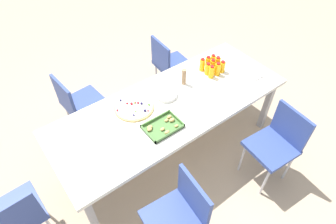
# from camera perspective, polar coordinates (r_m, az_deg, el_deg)

# --- Properties ---
(ground_plane) EXTENTS (12.00, 12.00, 0.00)m
(ground_plane) POSITION_cam_1_polar(r_m,az_deg,el_deg) (3.23, 0.58, -7.54)
(ground_plane) COLOR tan
(party_table) EXTENTS (2.33, 0.89, 0.72)m
(party_table) POSITION_cam_1_polar(r_m,az_deg,el_deg) (2.73, 0.69, 0.82)
(party_table) COLOR silver
(party_table) RESTS_ON ground_plane
(chair_far_right) EXTENTS (0.44, 0.44, 0.83)m
(chair_far_right) POSITION_cam_1_polar(r_m,az_deg,el_deg) (2.30, 2.45, -19.58)
(chair_far_right) COLOR #33478C
(chair_far_right) RESTS_ON ground_plane
(chair_near_left) EXTENTS (0.43, 0.43, 0.83)m
(chair_near_left) POSITION_cam_1_polar(r_m,az_deg,el_deg) (3.57, 0.14, 9.85)
(chair_near_left) COLOR #33478C
(chair_near_left) RESTS_ON ground_plane
(chair_near_right) EXTENTS (0.43, 0.43, 0.83)m
(chair_near_right) POSITION_cam_1_polar(r_m,az_deg,el_deg) (3.17, -17.68, 1.92)
(chair_near_right) COLOR #33478C
(chair_near_right) RESTS_ON ground_plane
(chair_end) EXTENTS (0.42, 0.42, 0.83)m
(chair_end) POSITION_cam_1_polar(r_m,az_deg,el_deg) (2.56, -28.30, -18.10)
(chair_end) COLOR #33478C
(chair_end) RESTS_ON ground_plane
(chair_far_left) EXTENTS (0.43, 0.43, 0.83)m
(chair_far_left) POSITION_cam_1_polar(r_m,az_deg,el_deg) (2.86, 21.16, -5.52)
(chair_far_left) COLOR #33478C
(chair_far_left) RESTS_ON ground_plane
(juice_bottle_0) EXTENTS (0.05, 0.05, 0.13)m
(juice_bottle_0) POSITION_cam_1_polar(r_m,az_deg,el_deg) (3.15, 9.00, 10.20)
(juice_bottle_0) COLOR #F9AC14
(juice_bottle_0) RESTS_ON party_table
(juice_bottle_1) EXTENTS (0.05, 0.05, 0.15)m
(juice_bottle_1) POSITION_cam_1_polar(r_m,az_deg,el_deg) (3.10, 8.00, 9.78)
(juice_bottle_1) COLOR #FAAE14
(juice_bottle_1) RESTS_ON party_table
(juice_bottle_2) EXTENTS (0.06, 0.06, 0.15)m
(juice_bottle_2) POSITION_cam_1_polar(r_m,az_deg,el_deg) (3.06, 6.88, 9.40)
(juice_bottle_2) COLOR #F9AF14
(juice_bottle_2) RESTS_ON party_table
(juice_bottle_3) EXTENTS (0.06, 0.06, 0.15)m
(juice_bottle_3) POSITION_cam_1_polar(r_m,az_deg,el_deg) (3.11, 9.89, 9.64)
(juice_bottle_3) COLOR #F9AC14
(juice_bottle_3) RESTS_ON party_table
(juice_bottle_4) EXTENTS (0.06, 0.06, 0.15)m
(juice_bottle_4) POSITION_cam_1_polar(r_m,az_deg,el_deg) (3.07, 8.92, 9.20)
(juice_bottle_4) COLOR #F9AE14
(juice_bottle_4) RESTS_ON party_table
(juice_bottle_5) EXTENTS (0.06, 0.06, 0.14)m
(juice_bottle_5) POSITION_cam_1_polar(r_m,az_deg,el_deg) (3.02, 7.97, 8.57)
(juice_bottle_5) COLOR #F9AE14
(juice_bottle_5) RESTS_ON party_table
(juice_bottle_6) EXTENTS (0.06, 0.06, 0.13)m
(juice_bottle_6) POSITION_cam_1_polar(r_m,az_deg,el_deg) (3.08, 10.83, 8.90)
(juice_bottle_6) COLOR #FAAD14
(juice_bottle_6) RESTS_ON party_table
(juice_bottle_7) EXTENTS (0.06, 0.06, 0.15)m
(juice_bottle_7) POSITION_cam_1_polar(r_m,az_deg,el_deg) (3.02, 9.94, 8.47)
(juice_bottle_7) COLOR #F8AC14
(juice_bottle_7) RESTS_ON party_table
(juice_bottle_8) EXTENTS (0.06, 0.06, 0.14)m
(juice_bottle_8) POSITION_cam_1_polar(r_m,az_deg,el_deg) (2.98, 8.72, 7.95)
(juice_bottle_8) COLOR #FAAE14
(juice_bottle_8) RESTS_ON party_table
(fruit_pizza) EXTENTS (0.37, 0.37, 0.05)m
(fruit_pizza) POSITION_cam_1_polar(r_m,az_deg,el_deg) (2.66, -6.83, 1.04)
(fruit_pizza) COLOR tan
(fruit_pizza) RESTS_ON party_table
(snack_tray) EXTENTS (0.32, 0.23, 0.04)m
(snack_tray) POSITION_cam_1_polar(r_m,az_deg,el_deg) (2.47, -1.07, -2.90)
(snack_tray) COLOR #477238
(snack_tray) RESTS_ON party_table
(plate_stack) EXTENTS (0.22, 0.22, 0.03)m
(plate_stack) POSITION_cam_1_polar(r_m,az_deg,el_deg) (2.76, -0.40, 3.53)
(plate_stack) COLOR silver
(plate_stack) RESTS_ON party_table
(napkin_stack) EXTENTS (0.15, 0.15, 0.01)m
(napkin_stack) POSITION_cam_1_polar(r_m,az_deg,el_deg) (3.13, 16.76, 7.06)
(napkin_stack) COLOR white
(napkin_stack) RESTS_ON party_table
(cardboard_tube) EXTENTS (0.04, 0.04, 0.17)m
(cardboard_tube) POSITION_cam_1_polar(r_m,az_deg,el_deg) (2.86, 3.22, 7.08)
(cardboard_tube) COLOR #9E7A56
(cardboard_tube) RESTS_ON party_table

